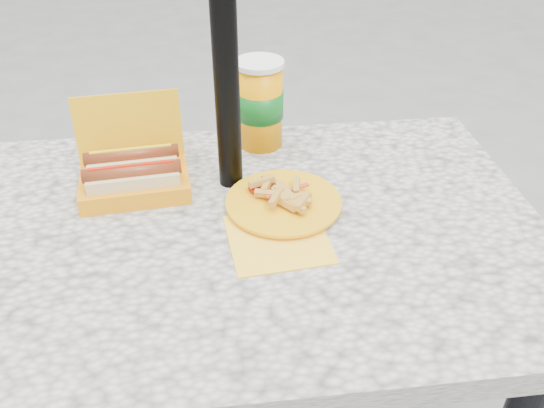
{
  "coord_description": "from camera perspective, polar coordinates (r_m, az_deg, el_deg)",
  "views": [
    {
      "loc": [
        -0.04,
        -0.88,
        1.43
      ],
      "look_at": [
        0.07,
        -0.0,
        0.8
      ],
      "focal_mm": 38.0,
      "sensor_mm": 36.0,
      "label": 1
    }
  ],
  "objects": [
    {
      "name": "umbrella_pole",
      "position": [
        1.09,
        -4.83,
        17.78
      ],
      "size": [
        0.05,
        0.05,
        2.2
      ],
      "primitive_type": "cylinder",
      "color": "black",
      "rests_on": "ground"
    },
    {
      "name": "soda_cup",
      "position": [
        1.34,
        -1.2,
        9.9
      ],
      "size": [
        0.11,
        0.11,
        0.21
      ],
      "rotation": [
        0.0,
        0.0,
        -0.02
      ],
      "color": "#FF9900",
      "rests_on": "picnic_table"
    },
    {
      "name": "fries_plate",
      "position": [
        1.15,
        1.05,
        0.01
      ],
      "size": [
        0.24,
        0.32,
        0.05
      ],
      "rotation": [
        0.0,
        0.0,
        0.06
      ],
      "color": "yellow",
      "rests_on": "picnic_table"
    },
    {
      "name": "hotdog_box",
      "position": [
        1.23,
        -13.53,
        2.96
      ],
      "size": [
        0.24,
        0.19,
        0.18
      ],
      "rotation": [
        0.0,
        0.0,
        0.09
      ],
      "color": "#EBA50C",
      "rests_on": "picnic_table"
    },
    {
      "name": "picnic_table",
      "position": [
        1.18,
        -3.34,
        -6.41
      ],
      "size": [
        1.2,
        0.8,
        0.75
      ],
      "color": "beige",
      "rests_on": "ground"
    }
  ]
}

